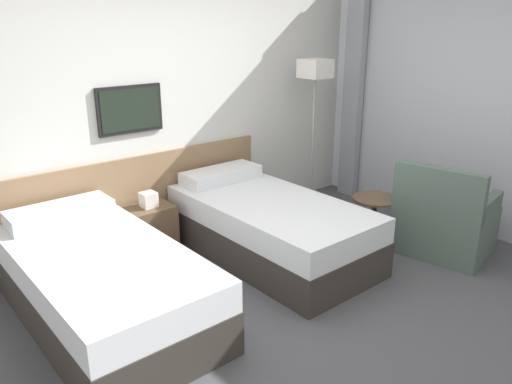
# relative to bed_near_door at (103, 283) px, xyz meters

# --- Properties ---
(ground_plane) EXTENTS (16.00, 16.00, 0.00)m
(ground_plane) POSITION_rel_bed_near_door_xyz_m (1.25, -0.89, -0.29)
(ground_plane) COLOR #47474C
(wall_headboard) EXTENTS (10.00, 0.10, 2.70)m
(wall_headboard) POSITION_rel_bed_near_door_xyz_m (1.22, 1.06, 1.01)
(wall_headboard) COLOR silver
(wall_headboard) RESTS_ON ground_plane
(wall_window) EXTENTS (0.21, 4.43, 2.70)m
(wall_window) POSITION_rel_bed_near_door_xyz_m (3.73, -1.07, 1.05)
(wall_window) COLOR white
(wall_window) RESTS_ON ground_plane
(bed_near_door) EXTENTS (1.04, 2.02, 0.68)m
(bed_near_door) POSITION_rel_bed_near_door_xyz_m (0.00, 0.00, 0.00)
(bed_near_door) COLOR #332D28
(bed_near_door) RESTS_ON ground_plane
(bed_near_window) EXTENTS (1.04, 2.02, 0.68)m
(bed_near_window) POSITION_rel_bed_near_door_xyz_m (1.66, 0.00, 0.00)
(bed_near_window) COLOR #332D28
(bed_near_window) RESTS_ON ground_plane
(nightstand) EXTENTS (0.43, 0.34, 0.60)m
(nightstand) POSITION_rel_bed_near_door_xyz_m (0.83, 0.78, -0.04)
(nightstand) COLOR brown
(nightstand) RESTS_ON ground_plane
(floor_lamp) EXTENTS (0.30, 0.30, 1.73)m
(floor_lamp) POSITION_rel_bed_near_door_xyz_m (2.85, 0.61, 1.22)
(floor_lamp) COLOR #9E9993
(floor_lamp) RESTS_ON ground_plane
(side_table) EXTENTS (0.45, 0.45, 0.48)m
(side_table) POSITION_rel_bed_near_door_xyz_m (2.63, -0.47, 0.05)
(side_table) COLOR brown
(side_table) RESTS_ON ground_plane
(armchair) EXTENTS (0.86, 0.93, 0.90)m
(armchair) POSITION_rel_bed_near_door_xyz_m (2.98, -1.03, 0.01)
(armchair) COLOR #4C6056
(armchair) RESTS_ON ground_plane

